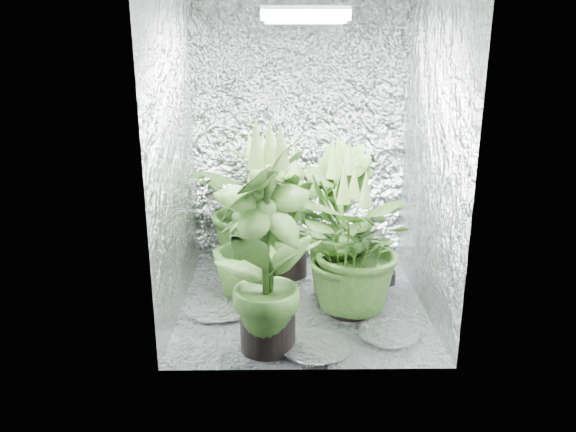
{
  "coord_description": "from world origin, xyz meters",
  "views": [
    {
      "loc": [
        -0.14,
        -3.42,
        1.69
      ],
      "look_at": [
        -0.1,
        0.0,
        0.61
      ],
      "focal_mm": 35.0,
      "sensor_mm": 36.0,
      "label": 1
    }
  ],
  "objects_px": {
    "plant_a": "(255,206)",
    "plant_f": "(267,247)",
    "plant_b": "(290,216)",
    "plant_d": "(244,244)",
    "grow_lamp": "(305,15)",
    "circulation_fan": "(381,260)",
    "plant_e": "(351,246)",
    "plant_c": "(335,224)"
  },
  "relations": [
    {
      "from": "plant_d",
      "to": "plant_e",
      "type": "xyz_separation_m",
      "value": [
        0.68,
        -0.23,
        0.07
      ]
    },
    {
      "from": "plant_e",
      "to": "plant_a",
      "type": "bearing_deg",
      "value": 129.66
    },
    {
      "from": "grow_lamp",
      "to": "plant_d",
      "type": "relative_size",
      "value": 0.58
    },
    {
      "from": "grow_lamp",
      "to": "plant_b",
      "type": "xyz_separation_m",
      "value": [
        -0.08,
        0.47,
        -1.36
      ]
    },
    {
      "from": "plant_a",
      "to": "plant_b",
      "type": "xyz_separation_m",
      "value": [
        0.26,
        -0.15,
        -0.03
      ]
    },
    {
      "from": "plant_d",
      "to": "plant_e",
      "type": "relative_size",
      "value": 0.89
    },
    {
      "from": "plant_d",
      "to": "plant_f",
      "type": "relative_size",
      "value": 0.65
    },
    {
      "from": "plant_f",
      "to": "plant_c",
      "type": "bearing_deg",
      "value": 58.19
    },
    {
      "from": "plant_a",
      "to": "plant_f",
      "type": "bearing_deg",
      "value": -84.5
    },
    {
      "from": "plant_c",
      "to": "circulation_fan",
      "type": "bearing_deg",
      "value": 28.23
    },
    {
      "from": "plant_d",
      "to": "plant_b",
      "type": "bearing_deg",
      "value": 51.01
    },
    {
      "from": "grow_lamp",
      "to": "plant_d",
      "type": "bearing_deg",
      "value": 167.76
    },
    {
      "from": "circulation_fan",
      "to": "grow_lamp",
      "type": "bearing_deg",
      "value": -125.83
    },
    {
      "from": "plant_e",
      "to": "plant_c",
      "type": "bearing_deg",
      "value": 104.68
    },
    {
      "from": "plant_b",
      "to": "plant_f",
      "type": "bearing_deg",
      "value": -97.9
    },
    {
      "from": "plant_c",
      "to": "grow_lamp",
      "type": "bearing_deg",
      "value": -147.5
    },
    {
      "from": "plant_f",
      "to": "plant_a",
      "type": "bearing_deg",
      "value": 95.5
    },
    {
      "from": "plant_d",
      "to": "grow_lamp",
      "type": "bearing_deg",
      "value": -12.24
    },
    {
      "from": "plant_a",
      "to": "plant_d",
      "type": "distance_m",
      "value": 0.55
    },
    {
      "from": "circulation_fan",
      "to": "plant_f",
      "type": "bearing_deg",
      "value": -107.24
    },
    {
      "from": "plant_e",
      "to": "plant_f",
      "type": "relative_size",
      "value": 0.73
    },
    {
      "from": "circulation_fan",
      "to": "plant_a",
      "type": "bearing_deg",
      "value": -172.96
    },
    {
      "from": "plant_a",
      "to": "plant_d",
      "type": "relative_size",
      "value": 1.31
    },
    {
      "from": "plant_b",
      "to": "circulation_fan",
      "type": "bearing_deg",
      "value": -11.69
    },
    {
      "from": "grow_lamp",
      "to": "plant_f",
      "type": "relative_size",
      "value": 0.38
    },
    {
      "from": "plant_d",
      "to": "plant_e",
      "type": "height_order",
      "value": "plant_e"
    },
    {
      "from": "grow_lamp",
      "to": "plant_a",
      "type": "height_order",
      "value": "grow_lamp"
    },
    {
      "from": "plant_a",
      "to": "circulation_fan",
      "type": "height_order",
      "value": "plant_a"
    },
    {
      "from": "plant_a",
      "to": "plant_b",
      "type": "distance_m",
      "value": 0.3
    },
    {
      "from": "plant_d",
      "to": "circulation_fan",
      "type": "height_order",
      "value": "plant_d"
    },
    {
      "from": "plant_e",
      "to": "circulation_fan",
      "type": "relative_size",
      "value": 2.43
    },
    {
      "from": "plant_a",
      "to": "plant_c",
      "type": "height_order",
      "value": "plant_c"
    },
    {
      "from": "plant_d",
      "to": "plant_f",
      "type": "distance_m",
      "value": 0.71
    },
    {
      "from": "plant_a",
      "to": "plant_d",
      "type": "bearing_deg",
      "value": -95.73
    },
    {
      "from": "grow_lamp",
      "to": "plant_c",
      "type": "xyz_separation_m",
      "value": [
        0.22,
        0.14,
        -1.31
      ]
    },
    {
      "from": "plant_a",
      "to": "circulation_fan",
      "type": "relative_size",
      "value": 2.83
    },
    {
      "from": "plant_b",
      "to": "plant_e",
      "type": "bearing_deg",
      "value": -58.75
    },
    {
      "from": "grow_lamp",
      "to": "plant_f",
      "type": "xyz_separation_m",
      "value": [
        -0.22,
        -0.57,
        -1.21
      ]
    },
    {
      "from": "plant_b",
      "to": "plant_d",
      "type": "xyz_separation_m",
      "value": [
        -0.31,
        -0.38,
        -0.08
      ]
    },
    {
      "from": "plant_a",
      "to": "plant_c",
      "type": "relative_size",
      "value": 1.03
    },
    {
      "from": "circulation_fan",
      "to": "plant_e",
      "type": "bearing_deg",
      "value": -96.57
    },
    {
      "from": "circulation_fan",
      "to": "plant_d",
      "type": "bearing_deg",
      "value": -141.27
    }
  ]
}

